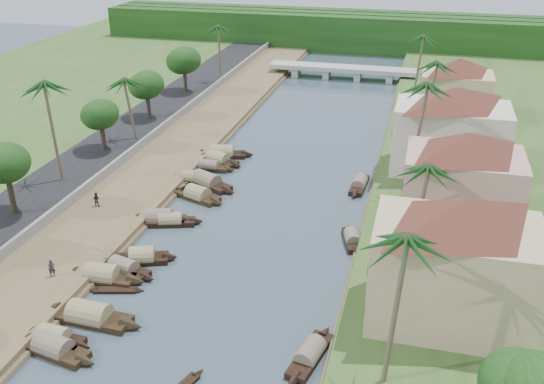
% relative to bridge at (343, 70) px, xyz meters
% --- Properties ---
extents(ground, '(220.00, 220.00, 0.00)m').
position_rel_bridge_xyz_m(ground, '(-0.00, -72.00, -1.72)').
color(ground, '#384954').
rests_on(ground, ground).
extents(left_bank, '(10.00, 180.00, 0.80)m').
position_rel_bridge_xyz_m(left_bank, '(-16.00, -52.00, -1.32)').
color(left_bank, brown).
rests_on(left_bank, ground).
extents(right_bank, '(16.00, 180.00, 1.20)m').
position_rel_bridge_xyz_m(right_bank, '(19.00, -52.00, -1.12)').
color(right_bank, '#2E5020').
rests_on(right_bank, ground).
extents(road, '(8.00, 180.00, 1.40)m').
position_rel_bridge_xyz_m(road, '(-24.50, -52.00, -1.02)').
color(road, black).
rests_on(road, ground).
extents(retaining_wall, '(0.40, 180.00, 1.10)m').
position_rel_bridge_xyz_m(retaining_wall, '(-20.20, -52.00, -0.37)').
color(retaining_wall, slate).
rests_on(retaining_wall, left_bank).
extents(treeline, '(120.00, 14.00, 8.00)m').
position_rel_bridge_xyz_m(treeline, '(-0.00, 28.00, 2.28)').
color(treeline, '#11370F').
rests_on(treeline, ground).
extents(bridge, '(28.00, 4.00, 2.40)m').
position_rel_bridge_xyz_m(bridge, '(0.00, 0.00, 0.00)').
color(bridge, '#A2A298').
rests_on(bridge, ground).
extents(building_near, '(14.85, 14.85, 10.20)m').
position_rel_bridge_xyz_m(building_near, '(18.99, -74.00, 4.66)').
color(building_near, '#CFB28B').
rests_on(building_near, right_bank).
extents(building_mid, '(14.11, 14.11, 9.70)m').
position_rel_bridge_xyz_m(building_mid, '(19.99, -58.00, 4.41)').
color(building_mid, tan).
rests_on(building_mid, right_bank).
extents(building_far, '(15.59, 15.59, 10.20)m').
position_rel_bridge_xyz_m(building_far, '(18.99, -44.00, 4.66)').
color(building_far, '#EEE6CF').
rests_on(building_far, right_bank).
extents(building_distant, '(12.62, 12.62, 9.20)m').
position_rel_bridge_xyz_m(building_distant, '(19.99, -24.00, 4.16)').
color(building_distant, '#CFB28B').
rests_on(building_distant, right_bank).
extents(sampan_0, '(8.16, 3.10, 2.12)m').
position_rel_bridge_xyz_m(sampan_0, '(-9.03, -83.91, -1.31)').
color(sampan_0, black).
rests_on(sampan_0, ground).
extents(sampan_1, '(6.72, 2.05, 2.01)m').
position_rel_bridge_xyz_m(sampan_1, '(-9.64, -82.87, -1.31)').
color(sampan_1, black).
rests_on(sampan_1, ground).
extents(sampan_2, '(9.65, 2.44, 2.48)m').
position_rel_bridge_xyz_m(sampan_2, '(-8.43, -79.76, -1.30)').
color(sampan_2, black).
rests_on(sampan_2, ground).
extents(sampan_3, '(7.37, 3.35, 1.98)m').
position_rel_bridge_xyz_m(sampan_3, '(-9.07, -72.64, -1.31)').
color(sampan_3, black).
rests_on(sampan_3, ground).
extents(sampan_4, '(8.28, 2.22, 2.32)m').
position_rel_bridge_xyz_m(sampan_4, '(-10.31, -74.25, -1.30)').
color(sampan_4, black).
rests_on(sampan_4, ground).
extents(sampan_5, '(6.87, 3.76, 2.16)m').
position_rel_bridge_xyz_m(sampan_5, '(-8.26, -70.54, -1.31)').
color(sampan_5, black).
rests_on(sampan_5, ground).
extents(sampan_6, '(7.76, 3.14, 2.26)m').
position_rel_bridge_xyz_m(sampan_6, '(-9.83, -62.99, -1.31)').
color(sampan_6, black).
rests_on(sampan_6, ground).
extents(sampan_7, '(7.08, 3.41, 1.90)m').
position_rel_bridge_xyz_m(sampan_7, '(-8.57, -63.15, -1.32)').
color(sampan_7, black).
rests_on(sampan_7, ground).
extents(sampan_8, '(7.58, 4.29, 2.29)m').
position_rel_bridge_xyz_m(sampan_8, '(-8.01, -56.66, -1.30)').
color(sampan_8, black).
rests_on(sampan_8, ground).
extents(sampan_9, '(9.36, 5.95, 2.39)m').
position_rel_bridge_xyz_m(sampan_9, '(-8.36, -52.85, -1.30)').
color(sampan_9, black).
rests_on(sampan_9, ground).
extents(sampan_10, '(7.40, 2.20, 2.04)m').
position_rel_bridge_xyz_m(sampan_10, '(-10.28, -52.40, -1.31)').
color(sampan_10, black).
rests_on(sampan_10, ground).
extents(sampan_11, '(7.81, 3.94, 2.21)m').
position_rel_bridge_xyz_m(sampan_11, '(-9.28, -46.08, -1.31)').
color(sampan_11, black).
rests_on(sampan_11, ground).
extents(sampan_12, '(7.15, 1.54, 1.76)m').
position_rel_bridge_xyz_m(sampan_12, '(-9.69, -48.43, -1.32)').
color(sampan_12, black).
rests_on(sampan_12, ground).
extents(sampan_13, '(8.74, 3.46, 2.33)m').
position_rel_bridge_xyz_m(sampan_13, '(-9.44, -43.77, -1.30)').
color(sampan_13, black).
rests_on(sampan_13, ground).
extents(sampan_14, '(3.02, 7.73, 1.89)m').
position_rel_bridge_xyz_m(sampan_14, '(9.45, -79.87, -1.32)').
color(sampan_14, black).
rests_on(sampan_14, ground).
extents(sampan_15, '(3.04, 6.48, 1.78)m').
position_rel_bridge_xyz_m(sampan_15, '(10.19, -62.22, -1.32)').
color(sampan_15, black).
rests_on(sampan_15, ground).
extents(sampan_16, '(1.89, 7.65, 1.90)m').
position_rel_bridge_xyz_m(sampan_16, '(9.27, -49.03, -1.32)').
color(sampan_16, black).
rests_on(sampan_16, ground).
extents(canoe_1, '(5.04, 2.05, 0.81)m').
position_rel_bridge_xyz_m(canoe_1, '(-8.36, -75.58, -1.62)').
color(canoe_1, black).
rests_on(canoe_1, ground).
extents(canoe_2, '(5.12, 3.06, 0.78)m').
position_rel_bridge_xyz_m(canoe_2, '(-9.01, -54.67, -1.62)').
color(canoe_2, black).
rests_on(canoe_2, ground).
extents(palm_0, '(3.20, 3.20, 12.62)m').
position_rel_bridge_xyz_m(palm_0, '(15.00, -82.08, 10.26)').
color(palm_0, brown).
rests_on(palm_0, ground).
extents(palm_1, '(3.20, 3.20, 9.96)m').
position_rel_bridge_xyz_m(palm_1, '(16.00, -64.19, 7.71)').
color(palm_1, brown).
rests_on(palm_1, ground).
extents(palm_2, '(3.20, 3.20, 13.99)m').
position_rel_bridge_xyz_m(palm_2, '(15.00, -52.03, 11.58)').
color(palm_2, brown).
rests_on(palm_2, ground).
extents(palm_3, '(3.20, 3.20, 11.70)m').
position_rel_bridge_xyz_m(palm_3, '(16.00, -32.15, 9.40)').
color(palm_3, brown).
rests_on(palm_3, ground).
extents(palm_5, '(3.20, 3.20, 12.96)m').
position_rel_bridge_xyz_m(palm_5, '(-24.00, -58.50, 10.79)').
color(palm_5, brown).
rests_on(palm_5, ground).
extents(palm_6, '(3.20, 3.20, 9.63)m').
position_rel_bridge_xyz_m(palm_6, '(-22.00, -43.73, 7.59)').
color(palm_6, brown).
rests_on(palm_6, ground).
extents(palm_7, '(3.20, 3.20, 12.02)m').
position_rel_bridge_xyz_m(palm_7, '(14.00, -15.68, 9.69)').
color(palm_7, brown).
rests_on(palm_7, ground).
extents(palm_8, '(3.20, 3.20, 11.21)m').
position_rel_bridge_xyz_m(palm_8, '(-20.50, -12.10, 9.11)').
color(palm_8, brown).
rests_on(palm_8, ground).
extents(tree_2, '(4.82, 4.82, 7.55)m').
position_rel_bridge_xyz_m(tree_2, '(-24.00, -67.14, 5.15)').
color(tree_2, '#443526').
rests_on(tree_2, ground).
extents(tree_3, '(4.52, 4.52, 6.56)m').
position_rel_bridge_xyz_m(tree_3, '(-24.00, -48.40, 4.29)').
color(tree_3, '#443526').
rests_on(tree_3, ground).
extents(tree_4, '(4.83, 4.83, 6.87)m').
position_rel_bridge_xyz_m(tree_4, '(-24.00, -34.70, 4.49)').
color(tree_4, '#443526').
rests_on(tree_4, ground).
extents(tree_5, '(5.31, 5.31, 7.43)m').
position_rel_bridge_xyz_m(tree_5, '(-24.00, -20.11, 4.84)').
color(tree_5, '#443526').
rests_on(tree_5, ground).
extents(tree_6, '(4.06, 4.06, 6.62)m').
position_rel_bridge_xyz_m(tree_6, '(24.00, -40.43, 4.32)').
color(tree_6, '#443526').
rests_on(tree_6, ground).
extents(person_near, '(0.70, 0.67, 1.62)m').
position_rel_bridge_xyz_m(person_near, '(-14.13, -75.86, -0.11)').
color(person_near, '#222329').
rests_on(person_near, left_bank).
extents(person_far, '(0.80, 0.65, 1.56)m').
position_rel_bridge_xyz_m(person_far, '(-17.31, -62.52, -0.14)').
color(person_far, '#2D2B1F').
rests_on(person_far, left_bank).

